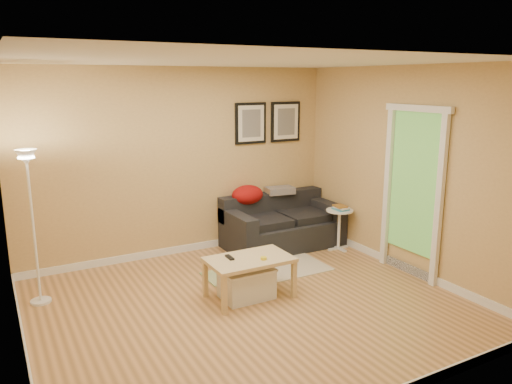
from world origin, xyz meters
TOP-DOWN VIEW (x-y plane):
  - floor at (0.00, 0.00)m, footprint 4.50×4.50m
  - ceiling at (0.00, 0.00)m, footprint 4.50×4.50m
  - wall_back at (0.00, 2.00)m, footprint 4.50×0.00m
  - wall_front at (0.00, -2.00)m, footprint 4.50×0.00m
  - wall_left at (-2.25, 0.00)m, footprint 0.00×4.00m
  - wall_right at (2.25, 0.00)m, footprint 0.00×4.00m
  - baseboard_back at (0.00, 1.99)m, footprint 4.50×0.02m
  - baseboard_left at (-2.24, 0.00)m, footprint 0.02×4.00m
  - baseboard_right at (2.24, 0.00)m, footprint 0.02×4.00m
  - sofa at (1.38, 1.53)m, footprint 1.70×0.90m
  - red_throw at (0.95, 1.83)m, footprint 0.48×0.36m
  - plaid_throw at (1.50, 1.82)m, footprint 0.45×0.32m
  - framed_print_left at (1.08, 1.98)m, footprint 0.50×0.04m
  - framed_print_right at (1.68, 1.98)m, footprint 0.50×0.04m
  - area_rug at (0.85, 0.80)m, footprint 1.25×0.85m
  - green_runner at (0.22, 0.87)m, footprint 0.70×0.50m
  - coffee_table at (0.10, 0.19)m, footprint 1.02×0.71m
  - remote_control at (-0.10, 0.29)m, footprint 0.06×0.16m
  - tape_roll at (0.22, 0.07)m, footprint 0.07×0.07m
  - storage_bin at (0.07, 0.20)m, footprint 0.58×0.42m
  - side_table at (2.02, 1.02)m, footprint 0.39×0.39m
  - book_stack at (2.03, 1.01)m, footprint 0.21×0.25m
  - floor_lamp at (-2.00, 1.19)m, footprint 0.22×0.22m
  - doorway at (2.20, -0.15)m, footprint 0.12×1.01m

SIDE VIEW (x-z plane):
  - floor at x=0.00m, z-range 0.00..0.00m
  - area_rug at x=0.85m, z-range 0.00..0.01m
  - green_runner at x=0.22m, z-range 0.00..0.01m
  - baseboard_back at x=0.00m, z-range 0.00..0.10m
  - baseboard_left at x=-2.24m, z-range 0.00..0.10m
  - baseboard_right at x=2.24m, z-range 0.00..0.10m
  - storage_bin at x=0.07m, z-range 0.00..0.36m
  - coffee_table at x=0.10m, z-range 0.00..0.47m
  - side_table at x=2.02m, z-range 0.00..0.59m
  - sofa at x=1.38m, z-range 0.00..0.75m
  - remote_control at x=-0.10m, z-range 0.47..0.49m
  - tape_roll at x=0.22m, z-range 0.47..0.50m
  - book_stack at x=2.03m, z-range 0.59..0.66m
  - red_throw at x=0.95m, z-range 0.63..0.91m
  - plaid_throw at x=1.50m, z-range 0.73..0.83m
  - floor_lamp at x=-2.00m, z-range -0.05..1.68m
  - doorway at x=2.20m, z-range -0.04..2.09m
  - wall_back at x=0.00m, z-range -0.95..3.55m
  - wall_front at x=0.00m, z-range -0.95..3.55m
  - wall_left at x=-2.25m, z-range -0.70..3.30m
  - wall_right at x=2.25m, z-range -0.70..3.30m
  - framed_print_left at x=1.08m, z-range 1.50..2.10m
  - framed_print_right at x=1.68m, z-range 1.50..2.10m
  - ceiling at x=0.00m, z-range 2.60..2.60m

